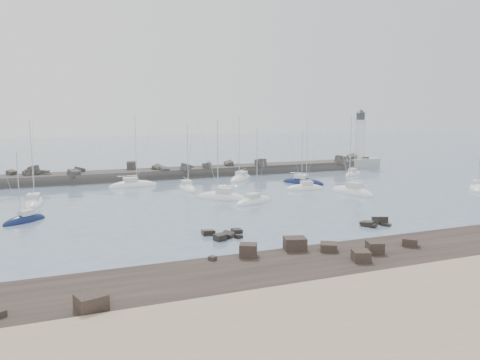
# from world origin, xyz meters

# --- Properties ---
(ground) EXTENTS (400.00, 400.00, 0.00)m
(ground) POSITION_xyz_m (0.00, 0.00, 0.00)
(ground) COLOR slate
(ground) RESTS_ON ground
(sand_strip) EXTENTS (140.00, 14.00, 1.00)m
(sand_strip) POSITION_xyz_m (0.00, -32.00, 0.00)
(sand_strip) COLOR tan
(sand_strip) RESTS_ON ground
(rock_shelf) EXTENTS (140.00, 12.19, 2.02)m
(rock_shelf) POSITION_xyz_m (-0.25, -21.97, 0.03)
(rock_shelf) COLOR black
(rock_shelf) RESTS_ON ground
(rock_cluster_near) EXTENTS (4.52, 4.27, 1.35)m
(rock_cluster_near) POSITION_xyz_m (-4.44, -8.52, 0.02)
(rock_cluster_near) COLOR black
(rock_cluster_near) RESTS_ON ground
(rock_cluster_far) EXTENTS (4.02, 2.78, 1.39)m
(rock_cluster_far) POSITION_xyz_m (14.51, -10.40, 0.16)
(rock_cluster_far) COLOR black
(rock_cluster_far) RESTS_ON ground
(breakwater) EXTENTS (115.00, 6.79, 5.05)m
(breakwater) POSITION_xyz_m (-7.66, 37.99, 0.29)
(breakwater) COLOR #322F2C
(breakwater) RESTS_ON ground
(lighthouse) EXTENTS (7.00, 7.00, 14.60)m
(lighthouse) POSITION_xyz_m (47.00, 38.00, 3.09)
(lighthouse) COLOR #9F9F9A
(lighthouse) RESTS_ON ground
(sailboat_2) EXTENTS (5.64, 4.99, 9.40)m
(sailboat_2) POSITION_xyz_m (-24.79, 6.72, 0.14)
(sailboat_2) COLOR #101D44
(sailboat_2) RESTS_ON ground
(sailboat_3) EXTENTS (3.25, 8.50, 13.17)m
(sailboat_3) POSITION_xyz_m (-24.07, 18.19, 0.14)
(sailboat_3) COLOR white
(sailboat_3) RESTS_ON ground
(sailboat_4) EXTENTS (8.82, 3.00, 13.80)m
(sailboat_4) POSITION_xyz_m (-8.09, 29.14, 0.14)
(sailboat_4) COLOR white
(sailboat_4) RESTS_ON ground
(sailboat_5) EXTENTS (7.96, 7.40, 13.32)m
(sailboat_5) POSITION_xyz_m (2.85, 11.95, 0.15)
(sailboat_5) COLOR white
(sailboat_5) RESTS_ON ground
(sailboat_6) EXTENTS (2.38, 7.62, 12.11)m
(sailboat_6) POSITION_xyz_m (0.17, 22.47, 0.14)
(sailboat_6) COLOR white
(sailboat_6) RESTS_ON ground
(sailboat_7) EXTENTS (7.77, 5.22, 11.85)m
(sailboat_7) POSITION_xyz_m (6.25, 7.34, 0.13)
(sailboat_7) COLOR white
(sailboat_7) RESTS_ON ground
(sailboat_8) EXTENTS (6.84, 8.41, 13.25)m
(sailboat_8) POSITION_xyz_m (22.16, 20.95, 0.14)
(sailboat_8) COLOR #101D44
(sailboat_8) RESTS_ON ground
(sailboat_9) EXTENTS (7.16, 3.39, 10.99)m
(sailboat_9) POSITION_xyz_m (19.11, 14.92, 0.13)
(sailboat_9) COLOR white
(sailboat_9) RESTS_ON ground
(sailboat_10) EXTENTS (4.66, 9.06, 13.90)m
(sailboat_10) POSITION_xyz_m (24.45, 8.52, 0.16)
(sailboat_10) COLOR white
(sailboat_10) RESTS_ON ground
(sailboat_11) EXTENTS (7.69, 7.54, 12.96)m
(sailboat_11) POSITION_xyz_m (47.12, 3.90, 0.13)
(sailboat_11) COLOR white
(sailboat_11) RESTS_ON ground
(sailboat_12) EXTENTS (6.65, 5.21, 10.52)m
(sailboat_12) POSITION_xyz_m (37.82, 27.26, 0.13)
(sailboat_12) COLOR white
(sailboat_12) RESTS_ON ground
(sailboat_13) EXTENTS (7.81, 7.94, 13.44)m
(sailboat_13) POSITION_xyz_m (13.06, 29.76, 0.14)
(sailboat_13) COLOR white
(sailboat_13) RESTS_ON ground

